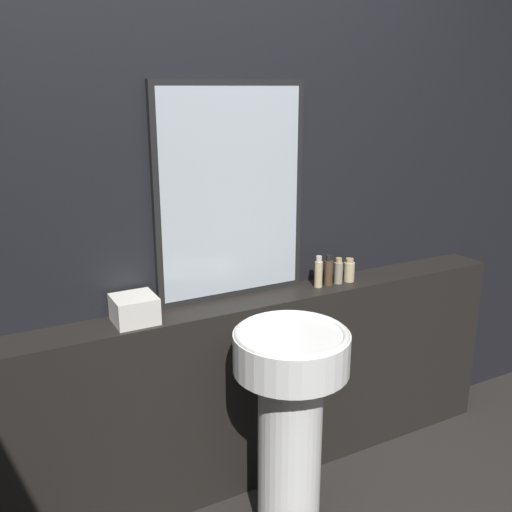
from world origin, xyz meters
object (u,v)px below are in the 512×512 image
at_px(body_wash_bottle, 349,271).
at_px(conditioner_bottle, 328,271).
at_px(shampoo_bottle, 319,273).
at_px(lotion_bottle, 338,272).
at_px(mirror, 231,193).
at_px(towel_stack, 134,309).
at_px(pedestal_sink, 290,411).

bearing_deg(body_wash_bottle, conditioner_bottle, 180.00).
xyz_separation_m(shampoo_bottle, lotion_bottle, (0.11, 0.00, -0.01)).
distance_m(mirror, lotion_bottle, 0.65).
xyz_separation_m(mirror, lotion_bottle, (0.51, -0.08, -0.40)).
distance_m(towel_stack, conditioner_bottle, 0.91).
relative_size(pedestal_sink, lotion_bottle, 7.34).
distance_m(pedestal_sink, towel_stack, 0.72).
height_order(pedestal_sink, conditioner_bottle, conditioner_bottle).
bearing_deg(lotion_bottle, conditioner_bottle, 180.00).
xyz_separation_m(mirror, towel_stack, (-0.46, -0.08, -0.40)).
xyz_separation_m(pedestal_sink, shampoo_bottle, (0.38, 0.38, 0.40)).
relative_size(shampoo_bottle, body_wash_bottle, 1.33).
bearing_deg(pedestal_sink, lotion_bottle, 38.09).
relative_size(lotion_bottle, body_wash_bottle, 1.10).
distance_m(pedestal_sink, conditioner_bottle, 0.70).
bearing_deg(shampoo_bottle, conditioner_bottle, 0.00).
bearing_deg(mirror, shampoo_bottle, -11.59).
xyz_separation_m(mirror, conditioner_bottle, (0.45, -0.08, -0.39)).
bearing_deg(body_wash_bottle, pedestal_sink, -145.20).
distance_m(shampoo_bottle, conditioner_bottle, 0.05).
bearing_deg(conditioner_bottle, body_wash_bottle, 0.00).
distance_m(conditioner_bottle, lotion_bottle, 0.06).
xyz_separation_m(shampoo_bottle, conditioner_bottle, (0.05, 0.00, -0.00)).
bearing_deg(towel_stack, lotion_bottle, 0.00).
bearing_deg(shampoo_bottle, mirror, 168.41).
bearing_deg(lotion_bottle, shampoo_bottle, 180.00).
bearing_deg(mirror, pedestal_sink, -87.56).
xyz_separation_m(towel_stack, shampoo_bottle, (0.86, 0.00, 0.02)).
bearing_deg(pedestal_sink, shampoo_bottle, 45.43).
height_order(towel_stack, conditioner_bottle, conditioner_bottle).
xyz_separation_m(pedestal_sink, lotion_bottle, (0.49, 0.38, 0.38)).
xyz_separation_m(towel_stack, lotion_bottle, (0.97, 0.00, 0.00)).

